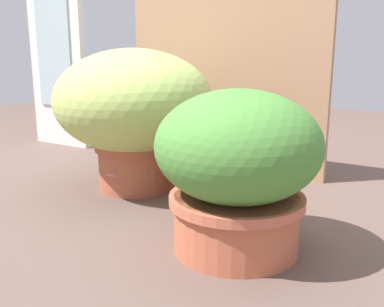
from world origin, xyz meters
The scene contains 7 objects.
ground_plane centered at (0.00, 0.00, 0.00)m, with size 6.00×6.00×0.00m, color brown.
cardboard_backdrop centered at (0.01, 0.53, 0.37)m, with size 0.91×0.03×0.74m, color tan.
window_panel_white centered at (-0.99, 0.51, 0.48)m, with size 0.39×0.05×0.96m.
grass_planter centered at (-0.12, 0.09, 0.30)m, with size 0.57×0.57×0.51m.
leafy_planter centered at (0.43, -0.18, 0.22)m, with size 0.41×0.41×0.41m.
cat centered at (0.21, 0.15, 0.12)m, with size 0.31×0.35×0.32m.
mushroom_ornament_pink centered at (-0.12, -0.01, 0.08)m, with size 0.08×0.08×0.12m.
Camera 1 is at (0.87, -1.09, 0.49)m, focal length 39.74 mm.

